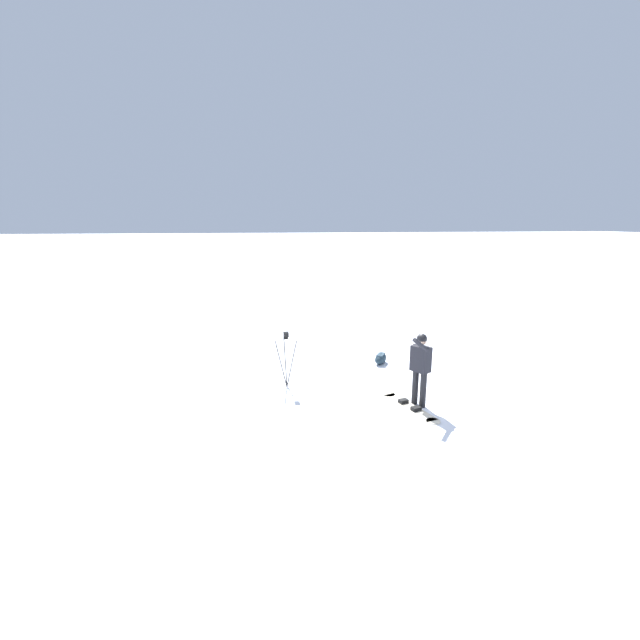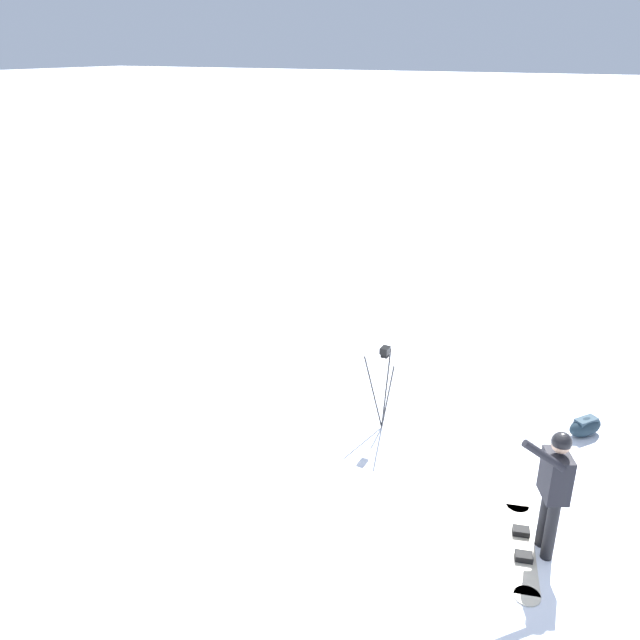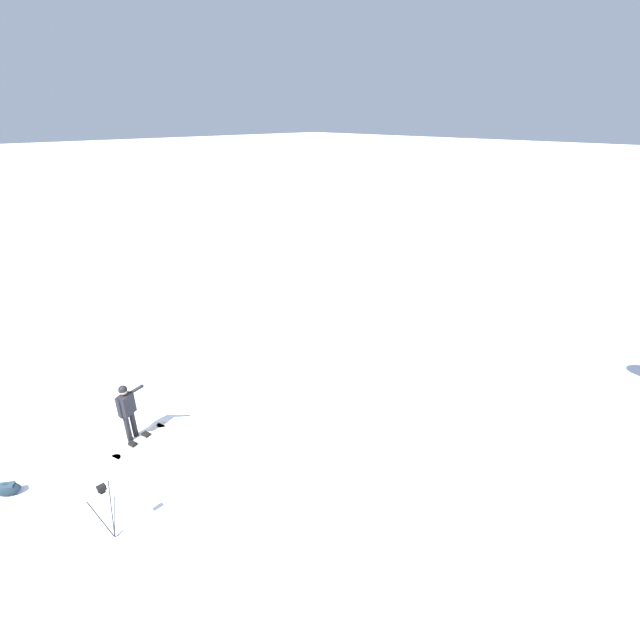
% 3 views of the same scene
% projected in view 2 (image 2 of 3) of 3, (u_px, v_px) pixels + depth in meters
% --- Properties ---
extents(ground_plane, '(300.00, 300.00, 0.00)m').
position_uv_depth(ground_plane, '(484.00, 519.00, 8.24)').
color(ground_plane, white).
extents(snowboarder, '(0.59, 0.67, 1.67)m').
position_uv_depth(snowboarder, '(554.00, 482.00, 7.34)').
color(snowboarder, black).
rests_on(snowboarder, ground_plane).
extents(snowboard, '(0.71, 1.77, 0.10)m').
position_uv_depth(snowboard, '(522.00, 546.00, 7.76)').
color(snowboard, beige).
rests_on(snowboard, ground_plane).
extents(gear_bag_large, '(0.58, 0.65, 0.30)m').
position_uv_depth(gear_bag_large, '(585.00, 426.00, 9.96)').
color(gear_bag_large, '#192833').
rests_on(gear_bag_large, ground_plane).
extents(camera_tripod, '(0.54, 0.53, 1.40)m').
position_uv_depth(camera_tripod, '(384.00, 371.00, 9.82)').
color(camera_tripod, '#262628').
rests_on(camera_tripod, ground_plane).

